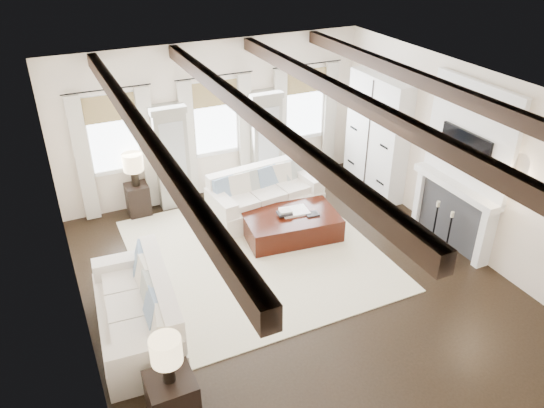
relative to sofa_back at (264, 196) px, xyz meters
name	(u,v)px	position (x,y,z in m)	size (l,w,h in m)	color
ground	(298,286)	(-0.47, -2.38, -0.39)	(7.50, 7.50, 0.00)	black
room_shell	(315,152)	(0.28, -1.49, 1.50)	(6.54, 7.54, 3.22)	white
area_rug	(256,254)	(-0.73, -1.26, -0.38)	(4.12, 4.27, 0.02)	beige
sofa_back	(264,196)	(0.00, 0.00, 0.00)	(2.29, 1.22, 0.94)	white
sofa_left	(141,312)	(-3.00, -2.40, 0.00)	(1.20, 2.33, 0.97)	white
ottoman	(291,225)	(0.12, -0.98, -0.16)	(1.71, 1.07, 0.45)	black
tray	(294,211)	(0.22, -0.91, 0.08)	(0.50, 0.38, 0.04)	white
book_lower	(285,213)	(-0.01, -0.96, 0.12)	(0.26, 0.20, 0.04)	#262628
book_upper	(285,211)	(0.01, -0.95, 0.16)	(0.22, 0.17, 0.03)	beige
book_loose	(312,214)	(0.47, -1.14, 0.08)	(0.24, 0.18, 0.03)	#262628
side_table_front	(172,396)	(-2.99, -3.94, -0.10)	(0.57, 0.57, 0.57)	black
lamp_front	(166,353)	(-2.99, -3.94, 0.61)	(0.37, 0.37, 0.64)	black
side_table_back	(138,200)	(-2.28, 1.04, -0.06)	(0.43, 0.43, 0.65)	black
lamp_back	(133,164)	(-2.28, 1.04, 0.71)	(0.39, 0.39, 0.67)	black
candlestick_near	(448,235)	(2.43, -2.60, -0.06)	(0.16, 0.16, 0.80)	black
candlestick_far	(435,224)	(2.43, -2.23, -0.05)	(0.17, 0.17, 0.82)	black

